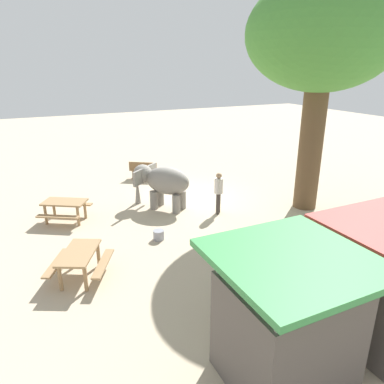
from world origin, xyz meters
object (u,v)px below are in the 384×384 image
at_px(feed_bucket, 159,235).
at_px(picnic_table_far, 65,206).
at_px(picnic_table_near, 79,258).
at_px(wooden_bench, 144,170).
at_px(shade_tree_main, 323,39).
at_px(elephant, 162,182).
at_px(person_handler, 219,190).
at_px(market_stall_green, 286,326).

bearing_deg(feed_bucket, picnic_table_far, -48.16).
height_order(picnic_table_near, picnic_table_far, same).
height_order(wooden_bench, picnic_table_near, wooden_bench).
bearing_deg(feed_bucket, picnic_table_near, 24.42).
relative_size(shade_tree_main, picnic_table_near, 4.16).
xyz_separation_m(elephant, picnic_table_far, (3.66, -0.24, -0.50)).
bearing_deg(picnic_table_near, picnic_table_far, 25.06).
bearing_deg(person_handler, picnic_table_far, 21.72).
bearing_deg(shade_tree_main, person_handler, -14.25).
xyz_separation_m(wooden_bench, picnic_table_near, (4.33, 7.79, 0.12)).
distance_m(picnic_table_near, market_stall_green, 5.68).
bearing_deg(shade_tree_main, feed_bucket, 2.02).
relative_size(shade_tree_main, feed_bucket, 23.20).
bearing_deg(market_stall_green, feed_bucket, -89.24).
xyz_separation_m(shade_tree_main, market_stall_green, (6.25, 6.37, -5.12)).
distance_m(person_handler, picnic_table_far, 5.66).
bearing_deg(elephant, feed_bucket, 116.26).
relative_size(elephant, picnic_table_near, 1.15).
bearing_deg(picnic_table_far, picnic_table_near, 119.42).
relative_size(elephant, picnic_table_far, 1.13).
xyz_separation_m(elephant, feed_bucket, (1.13, 2.58, -0.92)).
height_order(shade_tree_main, picnic_table_near, shade_tree_main).
distance_m(shade_tree_main, picnic_table_far, 10.84).
bearing_deg(market_stall_green, wooden_bench, -97.10).
distance_m(picnic_table_far, market_stall_green, 9.37).
bearing_deg(market_stall_green, picnic_table_far, -73.77).
bearing_deg(person_handler, elephant, -1.16).
xyz_separation_m(person_handler, shade_tree_main, (-3.48, 0.88, 5.31)).
height_order(market_stall_green, feed_bucket, market_stall_green).
bearing_deg(person_handler, market_stall_green, 108.60).
distance_m(picnic_table_near, picnic_table_far, 4.04).
bearing_deg(feed_bucket, shade_tree_main, -177.98).
relative_size(picnic_table_far, market_stall_green, 0.81).
height_order(person_handler, picnic_table_far, person_handler).
distance_m(shade_tree_main, market_stall_green, 10.29).
relative_size(person_handler, picnic_table_near, 0.81).
xyz_separation_m(elephant, picnic_table_near, (3.79, 3.79, -0.50)).
xyz_separation_m(picnic_table_near, feed_bucket, (-2.66, -1.21, -0.43)).
distance_m(picnic_table_near, feed_bucket, 2.96).
bearing_deg(picnic_table_far, person_handler, -166.44).
xyz_separation_m(picnic_table_far, feed_bucket, (-2.53, 2.83, -0.43)).
xyz_separation_m(shade_tree_main, feed_bucket, (6.33, 0.22, -6.10)).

